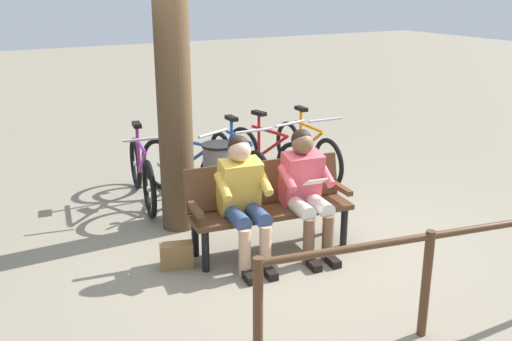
{
  "coord_description": "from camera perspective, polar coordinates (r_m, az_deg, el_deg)",
  "views": [
    {
      "loc": [
        2.86,
        4.49,
        2.55
      ],
      "look_at": [
        0.16,
        -0.36,
        0.75
      ],
      "focal_mm": 41.26,
      "sensor_mm": 36.0,
      "label": 1
    }
  ],
  "objects": [
    {
      "name": "bicycle_silver",
      "position": [
        7.65,
        1.16,
        1.33
      ],
      "size": [
        0.5,
        1.66,
        0.94
      ],
      "rotation": [
        0.0,
        0.0,
        1.76
      ],
      "color": "black",
      "rests_on": "ground"
    },
    {
      "name": "person_companion",
      "position": [
        5.43,
        -1.25,
        -2.34
      ],
      "size": [
        0.53,
        0.8,
        1.2
      ],
      "rotation": [
        0.0,
        0.0,
        -0.13
      ],
      "color": "gold",
      "rests_on": "ground"
    },
    {
      "name": "handbag",
      "position": [
        5.55,
        -7.71,
        -8.17
      ],
      "size": [
        0.33,
        0.22,
        0.24
      ],
      "primitive_type": "cube",
      "rotation": [
        0.0,
        0.0,
        -0.29
      ],
      "color": "olive",
      "rests_on": "ground"
    },
    {
      "name": "bench",
      "position": [
        5.74,
        1.16,
        -2.89
      ],
      "size": [
        1.65,
        0.68,
        0.87
      ],
      "rotation": [
        0.0,
        0.0,
        -0.13
      ],
      "color": "#51331E",
      "rests_on": "ground"
    },
    {
      "name": "railing_fence",
      "position": [
        4.5,
        16.31,
        -8.82
      ],
      "size": [
        2.64,
        0.53,
        0.85
      ],
      "rotation": [
        0.0,
        0.0,
        -0.18
      ],
      "color": "#51331E",
      "rests_on": "ground"
    },
    {
      "name": "bicycle_black",
      "position": [
        7.14,
        -11.0,
        -0.24
      ],
      "size": [
        0.48,
        1.67,
        0.94
      ],
      "rotation": [
        0.0,
        0.0,
        1.4
      ],
      "color": "black",
      "rests_on": "ground"
    },
    {
      "name": "bicycle_purple",
      "position": [
        7.19,
        -6.51,
        0.09
      ],
      "size": [
        0.75,
        1.57,
        0.94
      ],
      "rotation": [
        0.0,
        0.0,
        1.98
      ],
      "color": "black",
      "rests_on": "ground"
    },
    {
      "name": "litter_bin",
      "position": [
        6.73,
        -3.55,
        -0.69
      ],
      "size": [
        0.39,
        0.39,
        0.8
      ],
      "color": "slate",
      "rests_on": "ground"
    },
    {
      "name": "bicycle_red",
      "position": [
        7.93,
        4.99,
        1.85
      ],
      "size": [
        0.48,
        1.68,
        0.94
      ],
      "rotation": [
        0.0,
        0.0,
        1.53
      ],
      "color": "black",
      "rests_on": "ground"
    },
    {
      "name": "bicycle_green",
      "position": [
        7.36,
        -1.71,
        0.63
      ],
      "size": [
        0.48,
        1.68,
        0.94
      ],
      "rotation": [
        0.0,
        0.0,
        1.56
      ],
      "color": "black",
      "rests_on": "ground"
    },
    {
      "name": "person_reading",
      "position": [
        5.67,
        4.82,
        -1.5
      ],
      "size": [
        0.53,
        0.8,
        1.2
      ],
      "rotation": [
        0.0,
        0.0,
        -0.13
      ],
      "color": "#D84C59",
      "rests_on": "ground"
    },
    {
      "name": "ground_plane",
      "position": [
        5.9,
        3.08,
        -7.66
      ],
      "size": [
        40.0,
        40.0,
        0.0
      ],
      "primitive_type": "plane",
      "color": "gray"
    },
    {
      "name": "tree_trunk",
      "position": [
        6.01,
        -8.12,
        10.79
      ],
      "size": [
        0.36,
        0.36,
        3.63
      ],
      "primitive_type": "cylinder",
      "color": "#4C3823",
      "rests_on": "ground"
    }
  ]
}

